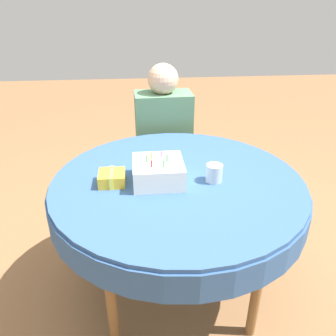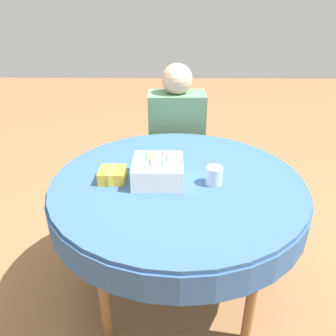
{
  "view_description": "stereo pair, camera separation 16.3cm",
  "coord_description": "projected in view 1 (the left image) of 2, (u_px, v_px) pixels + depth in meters",
  "views": [
    {
      "loc": [
        -0.19,
        -1.45,
        1.57
      ],
      "look_at": [
        -0.05,
        -0.01,
        0.82
      ],
      "focal_mm": 35.0,
      "sensor_mm": 36.0,
      "label": 1
    },
    {
      "loc": [
        -0.03,
        -1.46,
        1.57
      ],
      "look_at": [
        -0.05,
        -0.01,
        0.82
      ],
      "focal_mm": 35.0,
      "sensor_mm": 36.0,
      "label": 2
    }
  ],
  "objects": [
    {
      "name": "ground_plane",
      "position": [
        176.0,
        285.0,
        2.02
      ],
      "size": [
        12.0,
        12.0,
        0.0
      ],
      "primitive_type": "plane",
      "color": "#8C603D"
    },
    {
      "name": "birthday_cake",
      "position": [
        158.0,
        172.0,
        1.62
      ],
      "size": [
        0.25,
        0.25,
        0.14
      ],
      "color": "white",
      "rests_on": "dining_table"
    },
    {
      "name": "chair",
      "position": [
        163.0,
        155.0,
        2.64
      ],
      "size": [
        0.38,
        0.38,
        0.84
      ],
      "rotation": [
        0.0,
        0.0,
        0.04
      ],
      "color": "#4C331E",
      "rests_on": "ground_plane"
    },
    {
      "name": "person",
      "position": [
        164.0,
        129.0,
        2.45
      ],
      "size": [
        0.42,
        0.36,
        1.18
      ],
      "rotation": [
        0.0,
        0.0,
        0.04
      ],
      "color": "#DBB293",
      "rests_on": "ground_plane"
    },
    {
      "name": "dining_table",
      "position": [
        177.0,
        193.0,
        1.71
      ],
      "size": [
        1.3,
        1.3,
        0.76
      ],
      "color": "#335689",
      "rests_on": "ground_plane"
    },
    {
      "name": "drinking_glass",
      "position": [
        214.0,
        173.0,
        1.63
      ],
      "size": [
        0.08,
        0.08,
        0.09
      ],
      "color": "silver",
      "rests_on": "dining_table"
    },
    {
      "name": "gift_box",
      "position": [
        112.0,
        178.0,
        1.61
      ],
      "size": [
        0.13,
        0.13,
        0.07
      ],
      "color": "gold",
      "rests_on": "dining_table"
    }
  ]
}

